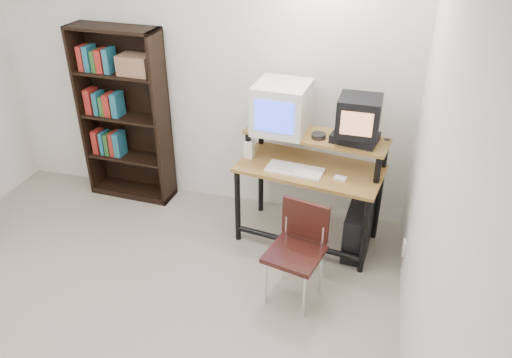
% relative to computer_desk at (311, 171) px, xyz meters
% --- Properties ---
extents(floor, '(4.00, 4.00, 0.01)m').
position_rel_computer_desk_xyz_m(floor, '(-1.16, -1.51, -0.69)').
color(floor, gray).
rests_on(floor, ground).
extents(back_wall, '(4.00, 0.01, 2.60)m').
position_rel_computer_desk_xyz_m(back_wall, '(-1.16, 0.49, 0.61)').
color(back_wall, silver).
rests_on(back_wall, floor).
extents(right_wall, '(0.01, 4.00, 2.60)m').
position_rel_computer_desk_xyz_m(right_wall, '(0.84, -1.51, 0.61)').
color(right_wall, silver).
rests_on(right_wall, floor).
extents(computer_desk, '(1.28, 0.79, 0.98)m').
position_rel_computer_desk_xyz_m(computer_desk, '(0.00, 0.00, 0.00)').
color(computer_desk, olive).
rests_on(computer_desk, floor).
extents(crt_monitor, '(0.47, 0.48, 0.42)m').
position_rel_computer_desk_xyz_m(crt_monitor, '(-0.30, 0.14, 0.49)').
color(crt_monitor, silver).
rests_on(crt_monitor, computer_desk).
extents(vcr, '(0.41, 0.33, 0.08)m').
position_rel_computer_desk_xyz_m(vcr, '(0.34, 0.05, 0.32)').
color(vcr, black).
rests_on(vcr, computer_desk).
extents(crt_tv, '(0.34, 0.34, 0.31)m').
position_rel_computer_desk_xyz_m(crt_tv, '(0.35, 0.05, 0.52)').
color(crt_tv, black).
rests_on(crt_tv, vcr).
extents(cd_spindle, '(0.15, 0.15, 0.05)m').
position_rel_computer_desk_xyz_m(cd_spindle, '(0.04, 0.04, 0.31)').
color(cd_spindle, '#26262B').
rests_on(cd_spindle, computer_desk).
extents(keyboard, '(0.49, 0.27, 0.03)m').
position_rel_computer_desk_xyz_m(keyboard, '(-0.12, -0.12, 0.05)').
color(keyboard, silver).
rests_on(keyboard, computer_desk).
extents(mousepad, '(0.22, 0.19, 0.01)m').
position_rel_computer_desk_xyz_m(mousepad, '(0.27, -0.16, 0.03)').
color(mousepad, black).
rests_on(mousepad, computer_desk).
extents(mouse, '(0.11, 0.08, 0.03)m').
position_rel_computer_desk_xyz_m(mouse, '(0.26, -0.17, 0.05)').
color(mouse, white).
rests_on(mouse, mousepad).
extents(desk_speaker, '(0.08, 0.08, 0.17)m').
position_rel_computer_desk_xyz_m(desk_speaker, '(-0.55, 0.03, 0.12)').
color(desk_speaker, silver).
rests_on(desk_speaker, computer_desk).
extents(pc_tower, '(0.24, 0.46, 0.42)m').
position_rel_computer_desk_xyz_m(pc_tower, '(0.45, -0.10, -0.48)').
color(pc_tower, black).
rests_on(pc_tower, floor).
extents(school_chair, '(0.47, 0.47, 0.78)m').
position_rel_computer_desk_xyz_m(school_chair, '(0.04, -0.74, -0.21)').
color(school_chair, black).
rests_on(school_chair, floor).
extents(bookshelf, '(0.88, 0.34, 1.72)m').
position_rel_computer_desk_xyz_m(bookshelf, '(-1.88, 0.34, 0.20)').
color(bookshelf, black).
rests_on(bookshelf, floor).
extents(wall_outlet, '(0.02, 0.08, 0.12)m').
position_rel_computer_desk_xyz_m(wall_outlet, '(0.82, -0.36, -0.39)').
color(wall_outlet, beige).
rests_on(wall_outlet, right_wall).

